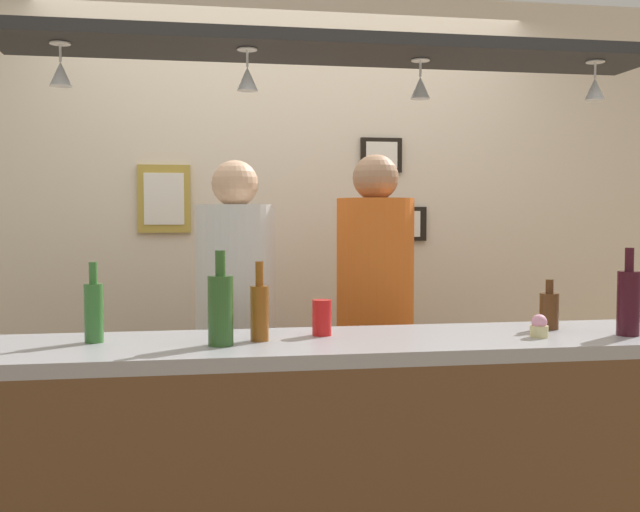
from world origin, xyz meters
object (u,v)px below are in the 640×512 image
at_px(person_left_white_patterned_shirt, 236,317).
at_px(drink_can, 322,318).
at_px(picture_frame_lower_pair, 399,224).
at_px(bottle_champagne_green, 221,308).
at_px(person_middle_orange_shirt, 375,309).
at_px(bottle_wine_dark_red, 628,301).
at_px(bottle_beer_amber_tall, 260,310).
at_px(picture_frame_upper_small, 381,155).
at_px(cupcake, 539,327).
at_px(bottle_beer_green_import, 94,311).
at_px(bottle_beer_brown_stubby, 549,310).
at_px(picture_frame_caricature, 164,199).

distance_m(person_left_white_patterned_shirt, drink_can, 0.74).
bearing_deg(picture_frame_lower_pair, bottle_champagne_green, -123.86).
bearing_deg(person_middle_orange_shirt, bottle_wine_dark_red, -52.01).
height_order(bottle_beer_amber_tall, picture_frame_upper_small, picture_frame_upper_small).
bearing_deg(cupcake, bottle_beer_green_import, 174.39).
xyz_separation_m(person_left_white_patterned_shirt, bottle_champagne_green, (-0.09, -0.83, 0.14)).
distance_m(person_left_white_patterned_shirt, bottle_beer_amber_tall, 0.78).
relative_size(person_left_white_patterned_shirt, drink_can, 13.81).
distance_m(bottle_beer_green_import, cupcake, 1.47).
relative_size(bottle_champagne_green, picture_frame_upper_small, 1.36).
bearing_deg(bottle_champagne_green, bottle_beer_brown_stubby, 6.99).
bearing_deg(person_left_white_patterned_shirt, cupcake, -41.32).
xyz_separation_m(bottle_beer_amber_tall, picture_frame_lower_pair, (0.86, 1.40, 0.27)).
height_order(bottle_wine_dark_red, drink_can, bottle_wine_dark_red).
bearing_deg(picture_frame_lower_pair, cupcake, -87.15).
bearing_deg(person_middle_orange_shirt, drink_can, -117.25).
bearing_deg(person_middle_orange_shirt, person_left_white_patterned_shirt, 180.00).
distance_m(bottle_wine_dark_red, picture_frame_caricature, 2.23).
distance_m(bottle_beer_brown_stubby, picture_frame_upper_small, 1.51).
height_order(picture_frame_lower_pair, picture_frame_upper_small, picture_frame_upper_small).
bearing_deg(bottle_beer_amber_tall, picture_frame_caricature, 104.31).
bearing_deg(cupcake, bottle_wine_dark_red, -2.18).
bearing_deg(picture_frame_caricature, person_left_white_patterned_shirt, -63.25).
distance_m(cupcake, picture_frame_lower_pair, 1.53).
relative_size(bottle_beer_amber_tall, picture_frame_upper_small, 1.18).
relative_size(bottle_wine_dark_red, bottle_beer_brown_stubby, 1.67).
relative_size(bottle_wine_dark_red, bottle_beer_green_import, 1.15).
bearing_deg(picture_frame_lower_pair, bottle_beer_brown_stubby, -81.75).
relative_size(cupcake, picture_frame_caricature, 0.23).
height_order(drink_can, cupcake, drink_can).
relative_size(person_middle_orange_shirt, picture_frame_caricature, 5.05).
distance_m(bottle_beer_amber_tall, cupcake, 0.94).
distance_m(bottle_beer_green_import, drink_can, 0.75).
relative_size(person_left_white_patterned_shirt, bottle_beer_amber_tall, 6.48).
relative_size(person_middle_orange_shirt, drink_can, 14.07).
distance_m(bottle_wine_dark_red, bottle_beer_brown_stubby, 0.27).
distance_m(drink_can, picture_frame_upper_small, 1.58).
bearing_deg(picture_frame_upper_small, person_left_white_patterned_shirt, -141.37).
distance_m(bottle_beer_brown_stubby, bottle_beer_green_import, 1.58).
xyz_separation_m(drink_can, picture_frame_lower_pair, (0.64, 1.33, 0.31)).
distance_m(bottle_wine_dark_red, picture_frame_lower_pair, 1.57).
relative_size(person_middle_orange_shirt, cupcake, 22.01).
xyz_separation_m(bottle_beer_amber_tall, bottle_champagne_green, (-0.13, -0.06, 0.02)).
bearing_deg(picture_frame_caricature, picture_frame_upper_small, 0.00).
bearing_deg(person_left_white_patterned_shirt, picture_frame_lower_pair, 35.47).
height_order(bottle_beer_brown_stubby, picture_frame_upper_small, picture_frame_upper_small).
xyz_separation_m(picture_frame_caricature, picture_frame_lower_pair, (1.22, 0.00, -0.13)).
relative_size(bottle_wine_dark_red, picture_frame_upper_small, 1.36).
xyz_separation_m(person_left_white_patterned_shirt, bottle_beer_brown_stubby, (1.09, -0.69, 0.10)).
relative_size(bottle_champagne_green, picture_frame_caricature, 0.88).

